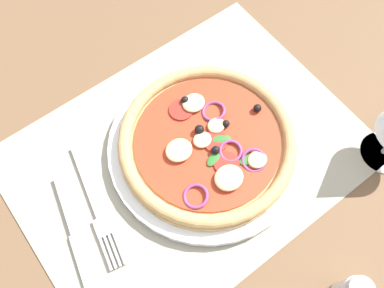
# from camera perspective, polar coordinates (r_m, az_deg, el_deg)

# --- Properties ---
(ground_plane) EXTENTS (1.90, 1.40, 0.02)m
(ground_plane) POSITION_cam_1_polar(r_m,az_deg,el_deg) (0.60, -0.62, -2.04)
(ground_plane) COLOR brown
(placemat) EXTENTS (0.47, 0.35, 0.00)m
(placemat) POSITION_cam_1_polar(r_m,az_deg,el_deg) (0.59, -0.63, -1.50)
(placemat) COLOR #A39984
(placemat) RESTS_ON ground_plane
(plate) EXTENTS (0.27, 0.27, 0.01)m
(plate) POSITION_cam_1_polar(r_m,az_deg,el_deg) (0.58, 2.03, -0.37)
(plate) COLOR white
(plate) RESTS_ON placemat
(pizza) EXTENTS (0.24, 0.24, 0.03)m
(pizza) POSITION_cam_1_polar(r_m,az_deg,el_deg) (0.56, 2.13, 0.34)
(pizza) COLOR tan
(pizza) RESTS_ON plate
(fork) EXTENTS (0.05, 0.18, 0.00)m
(fork) POSITION_cam_1_polar(r_m,az_deg,el_deg) (0.57, -12.76, -8.82)
(fork) COLOR silver
(fork) RESTS_ON placemat
(knife) EXTENTS (0.06, 0.20, 0.01)m
(knife) POSITION_cam_1_polar(r_m,az_deg,el_deg) (0.56, -14.93, -13.38)
(knife) COLOR silver
(knife) RESTS_ON placemat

